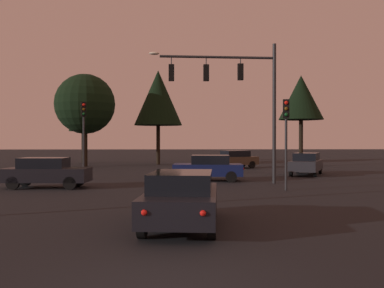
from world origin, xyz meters
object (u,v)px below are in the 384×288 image
object	(u,v)px
traffic_light_corner_left	(84,125)
tree_right_cluster	(84,115)
traffic_light_corner_right	(286,126)
tree_behind_sign	(158,98)
car_crossing_right	(46,172)
car_parked_lot	(234,159)
tree_left_far	(85,104)
car_crossing_left	(208,167)
car_nearside_lane	(182,198)
traffic_signal_mast_arm	(236,87)
car_far_lane	(306,163)
tree_center_horizon	(301,98)

from	to	relation	value
traffic_light_corner_left	tree_right_cluster	bearing A→B (deg)	102.54
traffic_light_corner_right	tree_behind_sign	xyz separation A→B (m)	(-7.16, 22.30, 3.54)
car_crossing_right	tree_right_cluster	distance (m)	24.35
car_parked_lot	tree_right_cluster	bearing A→B (deg)	148.76
tree_left_far	traffic_light_corner_right	bearing A→B (deg)	-54.40
tree_behind_sign	car_parked_lot	bearing A→B (deg)	-42.11
traffic_light_corner_right	car_crossing_right	distance (m)	12.07
tree_right_cluster	car_crossing_left	bearing A→B (deg)	-59.73
car_crossing_left	car_crossing_right	xyz separation A→B (m)	(-8.41, -3.51, -0.00)
traffic_light_corner_left	tree_right_cluster	world-z (taller)	tree_right_cluster
car_crossing_left	car_parked_lot	bearing A→B (deg)	75.08
tree_behind_sign	car_nearside_lane	bearing A→B (deg)	-86.03
traffic_light_corner_left	car_crossing_left	xyz separation A→B (m)	(7.68, -1.68, -2.56)
traffic_light_corner_left	car_parked_lot	xyz separation A→B (m)	(10.67, 9.56, -2.57)
traffic_light_corner_left	car_crossing_left	size ratio (longest dim) A/B	1.13
traffic_signal_mast_arm	car_parked_lot	size ratio (longest dim) A/B	1.77
traffic_light_corner_right	car_parked_lot	xyz separation A→B (m)	(-0.37, 16.16, -2.28)
car_far_lane	car_crossing_left	bearing A→B (deg)	-149.39
traffic_light_corner_right	car_crossing_left	distance (m)	6.38
traffic_signal_mast_arm	car_far_lane	world-z (taller)	traffic_signal_mast_arm
car_nearside_lane	tree_left_far	bearing A→B (deg)	107.47
tree_center_horizon	tree_right_cluster	world-z (taller)	tree_center_horizon
traffic_signal_mast_arm	car_crossing_left	distance (m)	5.03
tree_left_far	tree_behind_sign	bearing A→B (deg)	25.98
traffic_light_corner_left	car_crossing_right	bearing A→B (deg)	-98.01
tree_behind_sign	tree_center_horizon	distance (m)	13.78
car_far_lane	tree_behind_sign	xyz separation A→B (m)	(-10.89, 13.19, 5.82)
traffic_light_corner_right	car_nearside_lane	xyz separation A→B (m)	(-5.03, -8.40, -2.28)
tree_behind_sign	tree_left_far	bearing A→B (deg)	-154.02
car_far_lane	car_parked_lot	bearing A→B (deg)	120.17
car_crossing_right	traffic_light_corner_left	bearing A→B (deg)	81.99
car_nearside_lane	car_parked_lot	world-z (taller)	same
car_crossing_left	car_parked_lot	xyz separation A→B (m)	(3.00, 11.24, -0.00)
car_crossing_right	car_far_lane	distance (m)	17.31
car_crossing_left	tree_center_horizon	xyz separation A→B (m)	(9.57, 14.06, 5.54)
traffic_light_corner_right	car_crossing_left	size ratio (longest dim) A/B	1.03
traffic_light_corner_right	car_parked_lot	bearing A→B (deg)	91.30
traffic_light_corner_right	car_crossing_right	bearing A→B (deg)	173.16
car_nearside_lane	car_crossing_right	xyz separation A→B (m)	(-6.74, 9.81, -0.00)
tree_left_far	car_nearside_lane	bearing A→B (deg)	-72.53
car_crossing_left	tree_behind_sign	xyz separation A→B (m)	(-3.80, 17.38, 5.82)
traffic_light_corner_right	tree_center_horizon	world-z (taller)	tree_center_horizon
tree_right_cluster	car_parked_lot	bearing A→B (deg)	-31.24
tree_behind_sign	tree_right_cluster	bearing A→B (deg)	160.49
tree_left_far	car_crossing_right	bearing A→B (deg)	-83.82
tree_behind_sign	tree_left_far	size ratio (longest dim) A/B	1.11
car_crossing_left	car_parked_lot	world-z (taller)	same
traffic_light_corner_left	tree_right_cluster	size ratio (longest dim) A/B	0.69
car_crossing_left	car_far_lane	distance (m)	8.24
car_crossing_left	tree_left_far	xyz separation A→B (m)	(-10.32, 14.20, 4.92)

